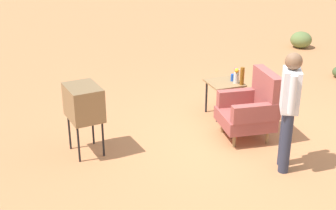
% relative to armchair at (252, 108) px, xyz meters
% --- Properties ---
extents(ground_plane, '(60.00, 60.00, 0.00)m').
position_rel_armchair_xyz_m(ground_plane, '(0.06, -0.13, -0.50)').
color(ground_plane, '#C17A4C').
extents(armchair, '(0.86, 0.87, 1.06)m').
position_rel_armchair_xyz_m(armchair, '(0.00, 0.00, 0.00)').
color(armchair, '#937047').
rests_on(armchair, ground).
extents(side_table, '(0.56, 0.56, 0.61)m').
position_rel_armchair_xyz_m(side_table, '(-0.92, -0.01, 0.02)').
color(side_table, black).
rests_on(side_table, ground).
extents(tv_on_stand, '(0.65, 0.51, 1.03)m').
position_rel_armchair_xyz_m(tv_on_stand, '(-0.38, -2.49, 0.28)').
color(tv_on_stand, black).
rests_on(tv_on_stand, ground).
extents(person_standing, '(0.51, 0.37, 1.64)m').
position_rel_armchair_xyz_m(person_standing, '(1.00, -0.06, 0.44)').
color(person_standing, '#2D3347').
rests_on(person_standing, ground).
extents(soda_can_blue, '(0.07, 0.07, 0.12)m').
position_rel_armchair_xyz_m(soda_can_blue, '(-0.93, 0.15, 0.17)').
color(soda_can_blue, blue).
rests_on(soda_can_blue, side_table).
extents(bottle_short_clear, '(0.06, 0.06, 0.20)m').
position_rel_armchair_xyz_m(bottle_short_clear, '(-0.93, 0.23, 0.21)').
color(bottle_short_clear, silver).
rests_on(bottle_short_clear, side_table).
extents(bottle_tall_amber, '(0.07, 0.07, 0.30)m').
position_rel_armchair_xyz_m(bottle_tall_amber, '(-0.71, 0.20, 0.26)').
color(bottle_tall_amber, brown).
rests_on(bottle_tall_amber, side_table).
extents(flower_vase, '(0.15, 0.10, 0.27)m').
position_rel_armchair_xyz_m(flower_vase, '(-0.81, 0.15, 0.26)').
color(flower_vase, silver).
rests_on(flower_vase, side_table).
extents(shrub_near, '(0.55, 0.55, 0.43)m').
position_rel_armchair_xyz_m(shrub_near, '(-4.20, 3.90, -0.29)').
color(shrub_near, olive).
rests_on(shrub_near, ground).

